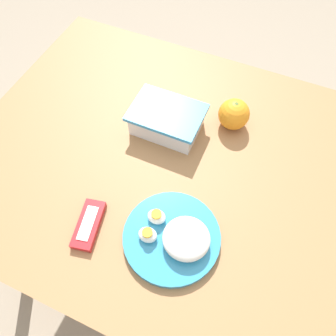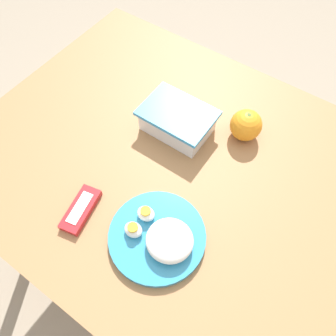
{
  "view_description": "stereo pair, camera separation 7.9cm",
  "coord_description": "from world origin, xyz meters",
  "px_view_note": "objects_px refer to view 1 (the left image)",
  "views": [
    {
      "loc": [
        0.17,
        -0.42,
        1.41
      ],
      "look_at": [
        0.01,
        -0.04,
        0.73
      ],
      "focal_mm": 35.0,
      "sensor_mm": 36.0,
      "label": 1
    },
    {
      "loc": [
        0.24,
        -0.38,
        1.41
      ],
      "look_at": [
        0.01,
        -0.04,
        0.73
      ],
      "focal_mm": 35.0,
      "sensor_mm": 36.0,
      "label": 2
    }
  ],
  "objects_px": {
    "food_container": "(167,121)",
    "rice_plate": "(175,237)",
    "candy_bar": "(89,225)",
    "orange_fruit": "(234,114)"
  },
  "relations": [
    {
      "from": "orange_fruit",
      "to": "food_container",
      "type": "bearing_deg",
      "value": -151.48
    },
    {
      "from": "rice_plate",
      "to": "candy_bar",
      "type": "xyz_separation_m",
      "value": [
        -0.19,
        -0.05,
        -0.01
      ]
    },
    {
      "from": "candy_bar",
      "to": "food_container",
      "type": "bearing_deg",
      "value": 81.53
    },
    {
      "from": "orange_fruit",
      "to": "candy_bar",
      "type": "height_order",
      "value": "orange_fruit"
    },
    {
      "from": "orange_fruit",
      "to": "candy_bar",
      "type": "xyz_separation_m",
      "value": [
        -0.21,
        -0.41,
        -0.03
      ]
    },
    {
      "from": "food_container",
      "to": "candy_bar",
      "type": "relative_size",
      "value": 1.5
    },
    {
      "from": "food_container",
      "to": "rice_plate",
      "type": "bearing_deg",
      "value": -62.93
    },
    {
      "from": "orange_fruit",
      "to": "rice_plate",
      "type": "height_order",
      "value": "orange_fruit"
    },
    {
      "from": "food_container",
      "to": "rice_plate",
      "type": "height_order",
      "value": "food_container"
    },
    {
      "from": "rice_plate",
      "to": "candy_bar",
      "type": "distance_m",
      "value": 0.2
    }
  ]
}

